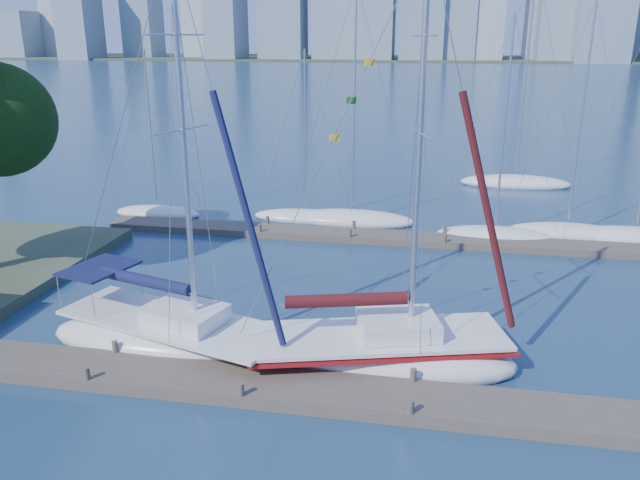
# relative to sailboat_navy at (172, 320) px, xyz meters

# --- Properties ---
(ground) EXTENTS (700.00, 700.00, 0.00)m
(ground) POSITION_rel_sailboat_navy_xyz_m (3.55, -2.33, -1.03)
(ground) COLOR navy
(ground) RESTS_ON ground
(near_dock) EXTENTS (26.00, 2.00, 0.40)m
(near_dock) POSITION_rel_sailboat_navy_xyz_m (3.55, -2.33, -0.83)
(near_dock) COLOR #4B4237
(near_dock) RESTS_ON ground
(far_dock) EXTENTS (30.00, 1.80, 0.36)m
(far_dock) POSITION_rel_sailboat_navy_xyz_m (5.55, 13.67, -0.85)
(far_dock) COLOR #4B4237
(far_dock) RESTS_ON ground
(far_shore) EXTENTS (800.00, 100.00, 1.50)m
(far_shore) POSITION_rel_sailboat_navy_xyz_m (3.55, 317.67, -1.03)
(far_shore) COLOR #38472D
(far_shore) RESTS_ON ground
(sailboat_navy) EXTENTS (9.59, 5.42, 13.97)m
(sailboat_navy) POSITION_rel_sailboat_navy_xyz_m (0.00, 0.00, 0.00)
(sailboat_navy) COLOR silver
(sailboat_navy) RESTS_ON ground
(sailboat_maroon) EXTENTS (9.67, 5.40, 13.94)m
(sailboat_maroon) POSITION_rel_sailboat_navy_xyz_m (7.32, 0.19, -0.01)
(sailboat_maroon) COLOR silver
(sailboat_maroon) RESTS_ON ground
(bg_boat_0) EXTENTS (5.63, 2.63, 10.23)m
(bg_boat_0) POSITION_rel_sailboat_navy_xyz_m (-7.93, 16.02, -0.81)
(bg_boat_0) COLOR silver
(bg_boat_0) RESTS_ON ground
(bg_boat_1) EXTENTS (6.64, 4.02, 10.25)m
(bg_boat_1) POSITION_rel_sailboat_navy_xyz_m (1.30, 16.78, -0.82)
(bg_boat_1) COLOR silver
(bg_boat_1) RESTS_ON ground
(bg_boat_2) EXTENTS (7.51, 2.69, 13.73)m
(bg_boat_2) POSITION_rel_sailboat_navy_xyz_m (4.17, 16.69, -0.75)
(bg_boat_2) COLOR silver
(bg_boat_2) RESTS_ON ground
(bg_boat_3) EXTENTS (6.63, 3.65, 12.02)m
(bg_boat_3) POSITION_rel_sailboat_navy_xyz_m (12.25, 14.94, -0.78)
(bg_boat_3) COLOR silver
(bg_boat_3) RESTS_ON ground
(bg_boat_4) EXTENTS (6.97, 4.31, 12.69)m
(bg_boat_4) POSITION_rel_sailboat_navy_xyz_m (16.23, 16.24, -0.77)
(bg_boat_4) COLOR silver
(bg_boat_4) RESTS_ON ground
(bg_boat_5) EXTENTS (7.94, 4.14, 14.46)m
(bg_boat_5) POSITION_rel_sailboat_navy_xyz_m (19.75, 16.13, -0.76)
(bg_boat_5) COLOR silver
(bg_boat_5) RESTS_ON ground
(bg_boat_7) EXTENTS (8.27, 3.69, 15.82)m
(bg_boat_7) POSITION_rel_sailboat_navy_xyz_m (14.78, 28.56, -0.72)
(bg_boat_7) COLOR silver
(bg_boat_7) RESTS_ON ground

